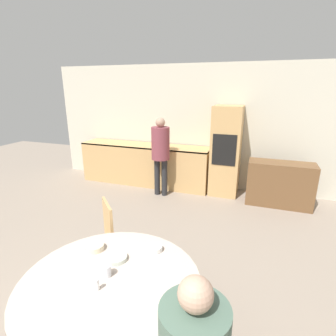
{
  "coord_description": "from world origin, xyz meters",
  "views": [
    {
      "loc": [
        1.17,
        -0.0,
        2.14
      ],
      "look_at": [
        0.07,
        3.1,
        1.11
      ],
      "focal_mm": 28.0,
      "sensor_mm": 36.0,
      "label": 1
    }
  ],
  "objects_px": {
    "cup": "(106,271)",
    "sideboard": "(280,184)",
    "bowl_centre": "(154,248)",
    "bowl_far": "(95,247)",
    "person_standing": "(161,149)",
    "chair_far_left": "(101,240)",
    "oven_unit": "(226,151)",
    "dining_table": "(112,305)",
    "bowl_near": "(116,258)"
  },
  "relations": [
    {
      "from": "sideboard",
      "to": "bowl_near",
      "type": "xyz_separation_m",
      "value": [
        -1.46,
        -3.38,
        0.37
      ]
    },
    {
      "from": "cup",
      "to": "bowl_near",
      "type": "bearing_deg",
      "value": 98.72
    },
    {
      "from": "dining_table",
      "to": "bowl_near",
      "type": "relative_size",
      "value": 7.37
    },
    {
      "from": "dining_table",
      "to": "bowl_near",
      "type": "height_order",
      "value": "bowl_near"
    },
    {
      "from": "bowl_centre",
      "to": "chair_far_left",
      "type": "bearing_deg",
      "value": 159.1
    },
    {
      "from": "dining_table",
      "to": "bowl_far",
      "type": "xyz_separation_m",
      "value": [
        -0.34,
        0.29,
        0.26
      ]
    },
    {
      "from": "sideboard",
      "to": "chair_far_left",
      "type": "distance_m",
      "value": 3.47
    },
    {
      "from": "person_standing",
      "to": "bowl_centre",
      "type": "height_order",
      "value": "person_standing"
    },
    {
      "from": "person_standing",
      "to": "dining_table",
      "type": "bearing_deg",
      "value": -75.24
    },
    {
      "from": "oven_unit",
      "to": "cup",
      "type": "relative_size",
      "value": 18.95
    },
    {
      "from": "chair_far_left",
      "to": "person_standing",
      "type": "xyz_separation_m",
      "value": [
        -0.29,
        2.58,
        0.44
      ]
    },
    {
      "from": "sideboard",
      "to": "oven_unit",
      "type": "bearing_deg",
      "value": 167.14
    },
    {
      "from": "sideboard",
      "to": "bowl_centre",
      "type": "xyz_separation_m",
      "value": [
        -1.21,
        -3.15,
        0.38
      ]
    },
    {
      "from": "sideboard",
      "to": "bowl_far",
      "type": "xyz_separation_m",
      "value": [
        -1.72,
        -3.31,
        0.38
      ]
    },
    {
      "from": "cup",
      "to": "person_standing",
      "type": "bearing_deg",
      "value": 104.02
    },
    {
      "from": "bowl_near",
      "to": "dining_table",
      "type": "bearing_deg",
      "value": -69.86
    },
    {
      "from": "bowl_far",
      "to": "sideboard",
      "type": "bearing_deg",
      "value": 62.62
    },
    {
      "from": "oven_unit",
      "to": "bowl_centre",
      "type": "xyz_separation_m",
      "value": [
        -0.16,
        -3.39,
        -0.11
      ]
    },
    {
      "from": "person_standing",
      "to": "cup",
      "type": "bearing_deg",
      "value": -75.98
    },
    {
      "from": "bowl_near",
      "to": "chair_far_left",
      "type": "bearing_deg",
      "value": 134.34
    },
    {
      "from": "person_standing",
      "to": "sideboard",
      "type": "bearing_deg",
      "value": 7.24
    },
    {
      "from": "oven_unit",
      "to": "bowl_far",
      "type": "distance_m",
      "value": 3.61
    },
    {
      "from": "oven_unit",
      "to": "bowl_near",
      "type": "xyz_separation_m",
      "value": [
        -0.41,
        -3.61,
        -0.11
      ]
    },
    {
      "from": "dining_table",
      "to": "cup",
      "type": "relative_size",
      "value": 14.33
    },
    {
      "from": "person_standing",
      "to": "bowl_centre",
      "type": "distance_m",
      "value": 3.05
    },
    {
      "from": "bowl_near",
      "to": "bowl_far",
      "type": "relative_size",
      "value": 1.1
    },
    {
      "from": "dining_table",
      "to": "cup",
      "type": "xyz_separation_m",
      "value": [
        -0.05,
        0.03,
        0.28
      ]
    },
    {
      "from": "cup",
      "to": "oven_unit",
      "type": "bearing_deg",
      "value": 84.25
    },
    {
      "from": "sideboard",
      "to": "person_standing",
      "type": "distance_m",
      "value": 2.34
    },
    {
      "from": "oven_unit",
      "to": "cup",
      "type": "distance_m",
      "value": 3.83
    },
    {
      "from": "dining_table",
      "to": "person_standing",
      "type": "bearing_deg",
      "value": 104.76
    },
    {
      "from": "chair_far_left",
      "to": "cup",
      "type": "distance_m",
      "value": 0.93
    },
    {
      "from": "bowl_centre",
      "to": "bowl_near",
      "type": "bearing_deg",
      "value": -138.14
    },
    {
      "from": "oven_unit",
      "to": "chair_far_left",
      "type": "bearing_deg",
      "value": -106.42
    },
    {
      "from": "dining_table",
      "to": "person_standing",
      "type": "xyz_separation_m",
      "value": [
        -0.87,
        3.32,
        0.44
      ]
    },
    {
      "from": "chair_far_left",
      "to": "sideboard",
      "type": "bearing_deg",
      "value": 101.49
    },
    {
      "from": "chair_far_left",
      "to": "oven_unit",
      "type": "bearing_deg",
      "value": 119.52
    },
    {
      "from": "bowl_near",
      "to": "bowl_far",
      "type": "distance_m",
      "value": 0.26
    },
    {
      "from": "bowl_centre",
      "to": "sideboard",
      "type": "bearing_deg",
      "value": 68.96
    },
    {
      "from": "cup",
      "to": "bowl_near",
      "type": "distance_m",
      "value": 0.2
    },
    {
      "from": "cup",
      "to": "bowl_centre",
      "type": "distance_m",
      "value": 0.48
    },
    {
      "from": "cup",
      "to": "sideboard",
      "type": "bearing_deg",
      "value": 68.15
    },
    {
      "from": "chair_far_left",
      "to": "person_standing",
      "type": "distance_m",
      "value": 2.63
    },
    {
      "from": "chair_far_left",
      "to": "bowl_centre",
      "type": "distance_m",
      "value": 0.84
    },
    {
      "from": "oven_unit",
      "to": "bowl_far",
      "type": "xyz_separation_m",
      "value": [
        -0.67,
        -3.55,
        -0.11
      ]
    },
    {
      "from": "person_standing",
      "to": "cup",
      "type": "distance_m",
      "value": 3.39
    },
    {
      "from": "chair_far_left",
      "to": "bowl_near",
      "type": "xyz_separation_m",
      "value": [
        0.5,
        -0.51,
        0.25
      ]
    },
    {
      "from": "bowl_centre",
      "to": "bowl_far",
      "type": "height_order",
      "value": "bowl_far"
    },
    {
      "from": "sideboard",
      "to": "bowl_far",
      "type": "bearing_deg",
      "value": -117.38
    },
    {
      "from": "oven_unit",
      "to": "bowl_far",
      "type": "bearing_deg",
      "value": -100.63
    }
  ]
}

